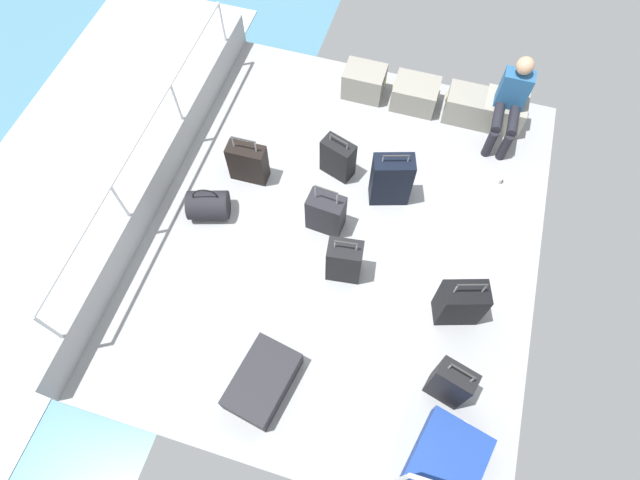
# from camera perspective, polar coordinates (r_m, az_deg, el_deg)

# --- Properties ---
(ground_plane) EXTENTS (4.40, 5.20, 0.06)m
(ground_plane) POSITION_cam_1_polar(r_m,az_deg,el_deg) (5.89, 2.40, 0.71)
(ground_plane) COLOR #939699
(gunwale_port) EXTENTS (0.06, 5.20, 0.45)m
(gunwale_port) POSITION_cam_1_polar(r_m,az_deg,el_deg) (6.27, -17.12, 6.83)
(gunwale_port) COLOR #939699
(gunwale_port) RESTS_ON ground_plane
(railing_port) EXTENTS (0.04, 4.20, 1.02)m
(railing_port) POSITION_cam_1_polar(r_m,az_deg,el_deg) (5.84, -18.56, 9.90)
(railing_port) COLOR silver
(railing_port) RESTS_ON ground_plane
(sea_wake) EXTENTS (12.00, 12.00, 0.01)m
(sea_wake) POSITION_cam_1_polar(r_m,az_deg,el_deg) (7.42, -25.74, 6.55)
(sea_wake) COLOR teal
(sea_wake) RESTS_ON ground_plane
(cargo_crate_0) EXTENTS (0.55, 0.39, 0.40)m
(cargo_crate_0) POSITION_cam_1_polar(r_m,az_deg,el_deg) (7.01, 4.93, 17.14)
(cargo_crate_0) COLOR gray
(cargo_crate_0) RESTS_ON ground_plane
(cargo_crate_1) EXTENTS (0.60, 0.44, 0.36)m
(cargo_crate_1) POSITION_cam_1_polar(r_m,az_deg,el_deg) (6.97, 10.54, 15.67)
(cargo_crate_1) COLOR gray
(cargo_crate_1) RESTS_ON ground_plane
(cargo_crate_2) EXTENTS (0.65, 0.40, 0.39)m
(cargo_crate_2) POSITION_cam_1_polar(r_m,az_deg,el_deg) (6.96, 16.36, 14.09)
(cargo_crate_2) COLOR gray
(cargo_crate_2) RESTS_ON ground_plane
(cargo_crate_3) EXTENTS (0.55, 0.44, 0.40)m
(cargo_crate_3) POSITION_cam_1_polar(r_m,az_deg,el_deg) (7.02, 19.68, 13.29)
(cargo_crate_3) COLOR gray
(cargo_crate_3) RESTS_ON ground_plane
(passenger_seated) EXTENTS (0.34, 0.66, 1.10)m
(passenger_seated) POSITION_cam_1_polar(r_m,az_deg,el_deg) (6.63, 20.50, 14.29)
(passenger_seated) COLOR #26598C
(passenger_seated) RESTS_ON ground_plane
(suitcase_0) EXTENTS (0.42, 0.28, 0.73)m
(suitcase_0) POSITION_cam_1_polar(r_m,az_deg,el_deg) (5.68, 0.65, 3.04)
(suitcase_0) COLOR black
(suitcase_0) RESTS_ON ground_plane
(suitcase_1) EXTENTS (0.50, 0.36, 0.80)m
(suitcase_1) POSITION_cam_1_polar(r_m,az_deg,el_deg) (5.86, 7.92, 6.64)
(suitcase_1) COLOR black
(suitcase_1) RESTS_ON ground_plane
(suitcase_2) EXTENTS (0.61, 0.84, 0.27)m
(suitcase_2) POSITION_cam_1_polar(r_m,az_deg,el_deg) (5.15, -6.39, -15.36)
(suitcase_2) COLOR black
(suitcase_2) RESTS_ON ground_plane
(suitcase_3) EXTENTS (0.50, 0.38, 0.78)m
(suitcase_3) POSITION_cam_1_polar(r_m,az_deg,el_deg) (5.36, 15.34, -6.78)
(suitcase_3) COLOR black
(suitcase_3) RESTS_ON ground_plane
(suitcase_4) EXTENTS (0.45, 0.22, 0.70)m
(suitcase_4) POSITION_cam_1_polar(r_m,az_deg,el_deg) (6.11, -8.02, 8.51)
(suitcase_4) COLOR black
(suitcase_4) RESTS_ON ground_plane
(suitcase_5) EXTENTS (0.39, 0.28, 0.72)m
(suitcase_5) POSITION_cam_1_polar(r_m,az_deg,el_deg) (5.37, 2.71, -2.34)
(suitcase_5) COLOR black
(suitcase_5) RESTS_ON ground_plane
(suitcase_6) EXTENTS (0.43, 0.32, 0.62)m
(suitcase_6) POSITION_cam_1_polar(r_m,az_deg,el_deg) (6.10, 2.00, 9.09)
(suitcase_6) COLOR black
(suitcase_6) RESTS_ON ground_plane
(suitcase_7) EXTENTS (0.39, 0.28, 0.86)m
(suitcase_7) POSITION_cam_1_polar(r_m,az_deg,el_deg) (5.03, 14.27, -15.23)
(suitcase_7) COLOR black
(suitcase_7) RESTS_ON ground_plane
(suitcase_8) EXTENTS (0.74, 0.81, 0.27)m
(suitcase_8) POSITION_cam_1_polar(r_m,az_deg,el_deg) (5.15, 14.02, -22.56)
(suitcase_8) COLOR navy
(suitcase_8) RESTS_ON ground_plane
(duffel_bag) EXTENTS (0.53, 0.45, 0.48)m
(duffel_bag) POSITION_cam_1_polar(r_m,az_deg,el_deg) (5.98, -12.33, 3.83)
(duffel_bag) COLOR black
(duffel_bag) RESTS_ON ground_plane
(paper_cup) EXTENTS (0.08, 0.08, 0.10)m
(paper_cup) POSITION_cam_1_polar(r_m,az_deg,el_deg) (6.54, 19.29, 6.41)
(paper_cup) COLOR white
(paper_cup) RESTS_ON ground_plane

